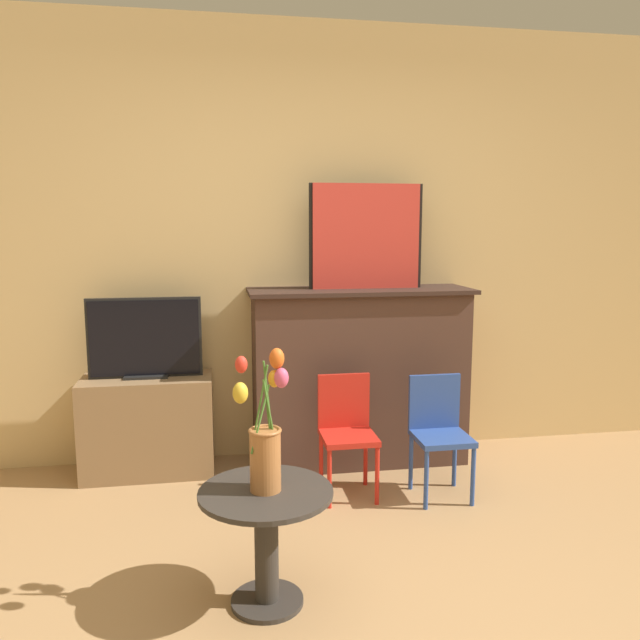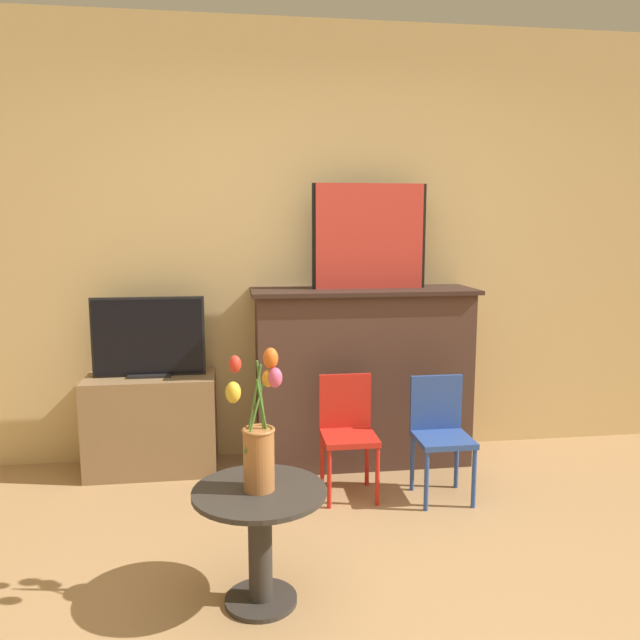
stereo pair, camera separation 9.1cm
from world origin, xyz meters
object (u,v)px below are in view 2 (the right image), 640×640
object	(u,v)px
painting	(369,236)
tv_monitor	(149,338)
chair_red	(347,427)
vase_tulips	(259,439)
chair_blue	(440,429)

from	to	relation	value
painting	tv_monitor	bearing A→B (deg)	179.78
painting	tv_monitor	size ratio (longest dim) A/B	1.07
chair_red	vase_tulips	bearing A→B (deg)	-118.52
painting	vase_tulips	distance (m)	1.77
painting	tv_monitor	xyz separation A→B (m)	(-1.32, 0.01, -0.59)
chair_red	chair_blue	size ratio (longest dim) A/B	1.00
chair_red	tv_monitor	bearing A→B (deg)	156.68
painting	vase_tulips	xyz separation A→B (m)	(-0.74, -1.43, -0.73)
painting	tv_monitor	world-z (taller)	painting
painting	chair_blue	bearing A→B (deg)	-63.88
painting	vase_tulips	bearing A→B (deg)	-117.22
chair_blue	vase_tulips	world-z (taller)	vase_tulips
chair_blue	chair_red	bearing A→B (deg)	168.69
chair_blue	tv_monitor	bearing A→B (deg)	160.22
tv_monitor	chair_red	xyz separation A→B (m)	(1.11, -0.48, -0.44)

